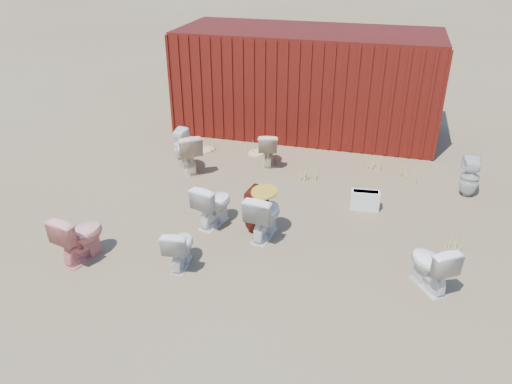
% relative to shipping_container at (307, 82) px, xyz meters
% --- Properties ---
extents(ground, '(100.00, 100.00, 0.00)m').
position_rel_shipping_container_xyz_m(ground, '(0.00, -5.20, -1.20)').
color(ground, brown).
rests_on(ground, ground).
extents(shipping_container, '(6.00, 2.40, 2.40)m').
position_rel_shipping_container_xyz_m(shipping_container, '(0.00, 0.00, 0.00)').
color(shipping_container, '#55110E').
rests_on(shipping_container, ground).
extents(toilet_front_a, '(0.44, 0.68, 0.66)m').
position_rel_shipping_container_xyz_m(toilet_front_a, '(-0.73, -6.13, -0.87)').
color(toilet_front_a, white).
rests_on(toilet_front_a, ground).
extents(toilet_front_pink, '(0.61, 0.85, 0.79)m').
position_rel_shipping_container_xyz_m(toilet_front_pink, '(-2.22, -6.35, -0.81)').
color(toilet_front_pink, pink).
rests_on(toilet_front_pink, ground).
extents(toilet_front_c, '(0.62, 0.84, 0.77)m').
position_rel_shipping_container_xyz_m(toilet_front_c, '(-0.66, -4.89, -0.82)').
color(toilet_front_c, white).
rests_on(toilet_front_c, ground).
extents(toilet_front_maroon, '(0.47, 0.47, 0.78)m').
position_rel_shipping_container_xyz_m(toilet_front_maroon, '(0.06, -4.94, -0.81)').
color(toilet_front_maroon, '#5D1910').
rests_on(toilet_front_maroon, ground).
extents(toilet_front_e, '(0.74, 0.82, 0.73)m').
position_rel_shipping_container_xyz_m(toilet_front_e, '(2.77, -5.69, -0.83)').
color(toilet_front_e, white).
rests_on(toilet_front_e, ground).
extents(toilet_back_a, '(0.36, 0.36, 0.69)m').
position_rel_shipping_container_xyz_m(toilet_back_a, '(-2.25, -2.52, -0.85)').
color(toilet_back_a, white).
rests_on(toilet_back_a, ground).
extents(toilet_back_beige_left, '(0.87, 0.94, 0.84)m').
position_rel_shipping_container_xyz_m(toilet_back_beige_left, '(-1.87, -3.04, -0.78)').
color(toilet_back_beige_left, beige).
rests_on(toilet_back_beige_left, ground).
extents(toilet_back_beige_right, '(0.54, 0.78, 0.73)m').
position_rel_shipping_container_xyz_m(toilet_back_beige_right, '(-0.36, -2.30, -0.84)').
color(toilet_back_beige_right, beige).
rests_on(toilet_back_beige_right, ground).
extents(toilet_back_yellowlid, '(0.54, 0.84, 0.80)m').
position_rel_shipping_container_xyz_m(toilet_back_yellowlid, '(0.25, -5.04, -0.80)').
color(toilet_back_yellowlid, white).
rests_on(toilet_back_yellowlid, ground).
extents(toilet_back_e, '(0.37, 0.37, 0.76)m').
position_rel_shipping_container_xyz_m(toilet_back_e, '(3.55, -2.68, -0.82)').
color(toilet_back_e, silver).
rests_on(toilet_back_e, ground).
extents(yellow_lid, '(0.41, 0.51, 0.02)m').
position_rel_shipping_container_xyz_m(yellow_lid, '(0.25, -5.04, -0.39)').
color(yellow_lid, gold).
rests_on(yellow_lid, toilet_back_yellowlid).
extents(loose_tank, '(0.52, 0.25, 0.35)m').
position_rel_shipping_container_xyz_m(loose_tank, '(1.75, -3.70, -1.02)').
color(loose_tank, silver).
rests_on(loose_tank, ground).
extents(loose_lid_near, '(0.55, 0.61, 0.02)m').
position_rel_shipping_container_xyz_m(loose_lid_near, '(-1.95, -1.95, -1.19)').
color(loose_lid_near, '#C6B190').
rests_on(loose_lid_near, ground).
extents(loose_lid_far, '(0.41, 0.51, 0.02)m').
position_rel_shipping_container_xyz_m(loose_lid_far, '(-0.76, -1.81, -1.19)').
color(loose_lid_far, '#C1B78C').
rests_on(loose_lid_far, ground).
extents(weed_clump_a, '(0.36, 0.36, 0.29)m').
position_rel_shipping_container_xyz_m(weed_clump_a, '(-1.90, -1.95, -1.05)').
color(weed_clump_a, '#A3A843').
rests_on(weed_clump_a, ground).
extents(weed_clump_b, '(0.32, 0.32, 0.32)m').
position_rel_shipping_container_xyz_m(weed_clump_b, '(0.57, -2.86, -1.04)').
color(weed_clump_b, '#A3A843').
rests_on(weed_clump_b, ground).
extents(weed_clump_c, '(0.36, 0.36, 0.34)m').
position_rel_shipping_container_xyz_m(weed_clump_c, '(2.48, -2.30, -1.03)').
color(weed_clump_c, '#A3A843').
rests_on(weed_clump_c, ground).
extents(weed_clump_d, '(0.30, 0.30, 0.25)m').
position_rel_shipping_container_xyz_m(weed_clump_d, '(-0.98, -1.71, -1.08)').
color(weed_clump_d, '#A3A843').
rests_on(weed_clump_d, ground).
extents(weed_clump_e, '(0.34, 0.34, 0.28)m').
position_rel_shipping_container_xyz_m(weed_clump_e, '(1.77, -1.97, -1.06)').
color(weed_clump_e, '#A3A843').
rests_on(weed_clump_e, ground).
extents(weed_clump_f, '(0.28, 0.28, 0.21)m').
position_rel_shipping_container_xyz_m(weed_clump_f, '(3.23, -4.51, -1.10)').
color(weed_clump_f, '#A3A843').
rests_on(weed_clump_f, ground).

